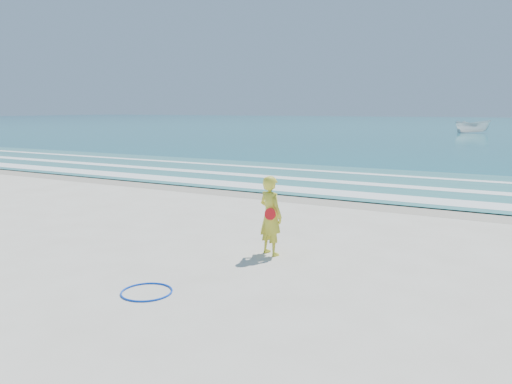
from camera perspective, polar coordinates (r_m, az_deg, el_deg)
The scene contains 10 objects.
ground at distance 11.30m, azimuth -12.67°, elevation -7.72°, with size 400.00×400.00×0.00m, color silver.
wet_sand at distance 18.81m, azimuth 5.66°, elevation -0.64°, with size 400.00×2.40×0.00m, color #B2A893.
ocean at distance 113.34m, azimuth 25.17°, elevation 6.96°, with size 400.00×190.00×0.04m, color #19727F.
shallow at distance 23.44m, azimuth 10.46°, elevation 1.36°, with size 400.00×10.00×0.01m, color #59B7AD.
foam_near at distance 19.99m, azimuth 7.12°, elevation 0.08°, with size 400.00×1.40×0.01m, color white.
foam_mid at distance 22.68m, azimuth 9.82°, elevation 1.14°, with size 400.00×0.90×0.01m, color white.
foam_far at distance 25.80m, azimuth 12.20°, elevation 2.06°, with size 400.00×0.60×0.01m, color white.
hoop at distance 9.44m, azimuth -12.39°, elevation -11.08°, with size 0.94×0.94×0.03m, color blue.
boat at distance 73.65m, azimuth 23.54°, elevation 6.87°, with size 1.71×4.54×1.75m, color silver.
woman at distance 11.32m, azimuth 1.68°, elevation -2.71°, with size 0.78×0.65×1.82m.
Camera 1 is at (7.20, -8.06, 3.30)m, focal length 35.00 mm.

